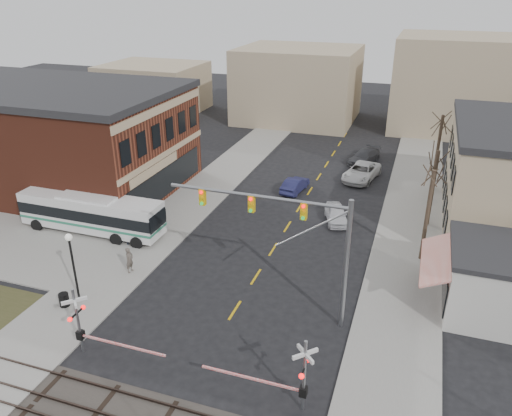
{
  "coord_description": "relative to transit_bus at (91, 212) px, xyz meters",
  "views": [
    {
      "loc": [
        9.32,
        -21.32,
        18.38
      ],
      "look_at": [
        -1.16,
        9.43,
        3.5
      ],
      "focal_mm": 35.0,
      "sensor_mm": 36.0,
      "label": 1
    }
  ],
  "objects": [
    {
      "name": "ground",
      "position": [
        14.42,
        -8.1,
        -1.73
      ],
      "size": [
        160.0,
        160.0,
        0.0
      ],
      "primitive_type": "plane",
      "color": "black",
      "rests_on": "ground"
    },
    {
      "name": "sidewalk_west",
      "position": [
        4.92,
        11.9,
        -1.67
      ],
      "size": [
        5.0,
        60.0,
        0.12
      ],
      "primitive_type": "cube",
      "color": "gray",
      "rests_on": "ground"
    },
    {
      "name": "sidewalk_east",
      "position": [
        23.92,
        11.9,
        -1.67
      ],
      "size": [
        5.0,
        60.0,
        0.12
      ],
      "primitive_type": "cube",
      "color": "gray",
      "rests_on": "ground"
    },
    {
      "name": "brick_building",
      "position": [
        -12.57,
        7.9,
        3.08
      ],
      "size": [
        30.4,
        15.4,
        9.6
      ],
      "color": "maroon",
      "rests_on": "ground"
    },
    {
      "name": "tree_east_a",
      "position": [
        24.92,
        3.9,
        1.76
      ],
      "size": [
        0.28,
        0.28,
        6.75
      ],
      "color": "#382B21",
      "rests_on": "sidewalk_east"
    },
    {
      "name": "tree_east_b",
      "position": [
        25.22,
        9.9,
        1.54
      ],
      "size": [
        0.28,
        0.28,
        6.3
      ],
      "color": "#382B21",
      "rests_on": "sidewalk_east"
    },
    {
      "name": "tree_east_c",
      "position": [
        25.42,
        17.9,
        1.99
      ],
      "size": [
        0.28,
        0.28,
        7.2
      ],
      "color": "#382B21",
      "rests_on": "sidewalk_east"
    },
    {
      "name": "transit_bus",
      "position": [
        0.0,
        0.0,
        0.0
      ],
      "size": [
        11.85,
        2.62,
        3.05
      ],
      "color": "silver",
      "rests_on": "ground"
    },
    {
      "name": "traffic_signal_mast",
      "position": [
        17.92,
        -5.42,
        4.04
      ],
      "size": [
        10.59,
        0.3,
        8.0
      ],
      "color": "gray",
      "rests_on": "ground"
    },
    {
      "name": "rr_crossing_west",
      "position": [
        8.36,
        -12.18,
        0.24
      ],
      "size": [
        5.6,
        1.36,
        4.0
      ],
      "color": "gray",
      "rests_on": "ground"
    },
    {
      "name": "rr_crossing_east",
      "position": [
        19.77,
        -12.26,
        0.24
      ],
      "size": [
        5.6,
        1.36,
        4.0
      ],
      "color": "gray",
      "rests_on": "ground"
    },
    {
      "name": "street_lamp",
      "position": [
        4.63,
        -8.11,
        1.58
      ],
      "size": [
        0.44,
        0.44,
        4.49
      ],
      "color": "black",
      "rests_on": "sidewalk_west"
    },
    {
      "name": "trash_bin",
      "position": [
        4.39,
        -9.16,
        -1.18
      ],
      "size": [
        0.6,
        0.6,
        0.85
      ],
      "primitive_type": "cylinder",
      "color": "black",
      "rests_on": "sidewalk_west"
    },
    {
      "name": "car_a",
      "position": [
        17.98,
        8.16,
        -1.05
      ],
      "size": [
        2.81,
        4.31,
        1.37
      ],
      "primitive_type": "imported",
      "rotation": [
        0.0,
        0.0,
        0.32
      ],
      "color": "silver",
      "rests_on": "ground"
    },
    {
      "name": "car_b",
      "position": [
        13.07,
        13.36,
        -1.05
      ],
      "size": [
        1.99,
        4.29,
        1.36
      ],
      "primitive_type": "imported",
      "rotation": [
        0.0,
        0.0,
        3.0
      ],
      "color": "#1C1D47",
      "rests_on": "ground"
    },
    {
      "name": "car_c",
      "position": [
        18.6,
        18.56,
        -0.93
      ],
      "size": [
        3.69,
        6.14,
        1.6
      ],
      "primitive_type": "imported",
      "rotation": [
        0.0,
        0.0,
        -0.19
      ],
      "color": "silver",
      "rests_on": "ground"
    },
    {
      "name": "car_d",
      "position": [
        18.16,
        23.76,
        -1.02
      ],
      "size": [
        3.52,
        5.3,
        1.43
      ],
      "primitive_type": "imported",
      "rotation": [
        0.0,
        0.0,
        -0.34
      ],
      "color": "#45464A",
      "rests_on": "ground"
    },
    {
      "name": "pedestrian_near",
      "position": [
        6.11,
        -4.41,
        -0.7
      ],
      "size": [
        0.49,
        0.7,
        1.83
      ],
      "primitive_type": "imported",
      "rotation": [
        0.0,
        0.0,
        1.49
      ],
      "color": "#574E46",
      "rests_on": "sidewalk_west"
    },
    {
      "name": "pedestrian_far",
      "position": [
        4.02,
        -0.88,
        -0.82
      ],
      "size": [
        0.91,
        0.97,
        1.59
      ],
      "primitive_type": "imported",
      "rotation": [
        0.0,
        0.0,
        1.04
      ],
      "color": "#333F59",
      "rests_on": "sidewalk_west"
    }
  ]
}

